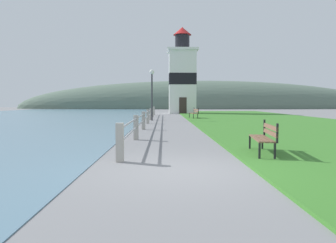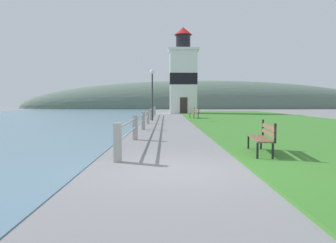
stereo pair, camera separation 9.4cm
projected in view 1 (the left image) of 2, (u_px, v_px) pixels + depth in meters
ground_plane at (181, 170)px, 7.01m from camera, size 160.00×160.00×0.00m
grass_verge at (271, 121)px, 24.08m from camera, size 12.00×51.02×0.06m
seawall_railing at (148, 115)px, 21.89m from camera, size 0.18×28.09×0.95m
park_bench_near at (265, 136)px, 8.92m from camera, size 0.69×1.84×0.94m
park_bench_midway at (194, 112)px, 28.32m from camera, size 0.68×1.86×0.94m
lighthouse at (182, 77)px, 41.02m from camera, size 3.78×3.78×10.74m
lamp_post at (152, 85)px, 25.37m from camera, size 0.36×0.36×3.96m
distant_hillside at (202, 108)px, 71.01m from camera, size 80.00×16.00×12.00m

